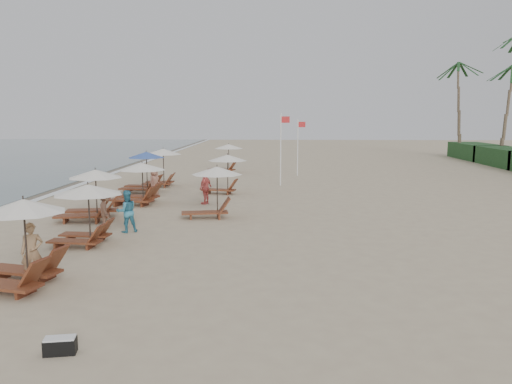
{
  "coord_description": "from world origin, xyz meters",
  "views": [
    {
      "loc": [
        1.49,
        -16.76,
        4.41
      ],
      "look_at": [
        0.66,
        4.22,
        1.3
      ],
      "focal_mm": 36.14,
      "sensor_mm": 36.0,
      "label": 1
    }
  ],
  "objects_px": {
    "lounger_station_5": "(161,166)",
    "inland_station_1": "(224,169)",
    "lounger_station_3": "(137,184)",
    "lounger_station_4": "(142,174)",
    "beachgoer_mid_b": "(105,210)",
    "flag_pole_near": "(281,146)",
    "lounger_station_1": "(84,211)",
    "lounger_station_2": "(90,197)",
    "inland_station_2": "(225,156)",
    "duffel_bag": "(60,345)",
    "beachgoer_far_a": "(206,188)",
    "beachgoer_far_b": "(154,182)",
    "beachgoer_near": "(32,252)",
    "lounger_station_0": "(16,248)",
    "beachgoer_mid_a": "(127,211)",
    "inland_station_0": "(212,187)"
  },
  "relations": [
    {
      "from": "lounger_station_5",
      "to": "inland_station_1",
      "type": "xyz_separation_m",
      "value": [
        4.29,
        -2.92,
        0.09
      ]
    },
    {
      "from": "lounger_station_3",
      "to": "lounger_station_4",
      "type": "height_order",
      "value": "lounger_station_4"
    },
    {
      "from": "beachgoer_mid_b",
      "to": "flag_pole_near",
      "type": "relative_size",
      "value": 0.33
    },
    {
      "from": "lounger_station_3",
      "to": "lounger_station_1",
      "type": "bearing_deg",
      "value": -87.13
    },
    {
      "from": "lounger_station_2",
      "to": "inland_station_2",
      "type": "bearing_deg",
      "value": 78.03
    },
    {
      "from": "lounger_station_3",
      "to": "duffel_bag",
      "type": "relative_size",
      "value": 4.56
    },
    {
      "from": "lounger_station_5",
      "to": "beachgoer_far_a",
      "type": "relative_size",
      "value": 1.5
    },
    {
      "from": "inland_station_2",
      "to": "beachgoer_far_b",
      "type": "xyz_separation_m",
      "value": [
        -2.78,
        -11.99,
        -0.53
      ]
    },
    {
      "from": "duffel_bag",
      "to": "lounger_station_3",
      "type": "bearing_deg",
      "value": 100.26
    },
    {
      "from": "beachgoer_near",
      "to": "duffel_bag",
      "type": "bearing_deg",
      "value": -82.78
    },
    {
      "from": "inland_station_2",
      "to": "beachgoer_mid_b",
      "type": "height_order",
      "value": "inland_station_2"
    },
    {
      "from": "lounger_station_1",
      "to": "flag_pole_near",
      "type": "relative_size",
      "value": 0.55
    },
    {
      "from": "beachgoer_near",
      "to": "beachgoer_mid_b",
      "type": "height_order",
      "value": "beachgoer_near"
    },
    {
      "from": "inland_station_2",
      "to": "beachgoer_far_a",
      "type": "bearing_deg",
      "value": -88.28
    },
    {
      "from": "lounger_station_4",
      "to": "inland_station_2",
      "type": "relative_size",
      "value": 0.93
    },
    {
      "from": "lounger_station_1",
      "to": "lounger_station_5",
      "type": "xyz_separation_m",
      "value": [
        -0.69,
        14.89,
        0.14
      ]
    },
    {
      "from": "lounger_station_1",
      "to": "lounger_station_2",
      "type": "xyz_separation_m",
      "value": [
        -1.37,
        4.28,
        -0.18
      ]
    },
    {
      "from": "inland_station_1",
      "to": "beachgoer_mid_b",
      "type": "distance_m",
      "value": 10.13
    },
    {
      "from": "lounger_station_0",
      "to": "lounger_station_2",
      "type": "xyz_separation_m",
      "value": [
        -1.28,
        8.79,
        -0.05
      ]
    },
    {
      "from": "flag_pole_near",
      "to": "lounger_station_2",
      "type": "bearing_deg",
      "value": -126.07
    },
    {
      "from": "inland_station_1",
      "to": "lounger_station_1",
      "type": "bearing_deg",
      "value": -106.76
    },
    {
      "from": "lounger_station_3",
      "to": "beachgoer_mid_a",
      "type": "xyz_separation_m",
      "value": [
        1.31,
        -6.35,
        -0.19
      ]
    },
    {
      "from": "flag_pole_near",
      "to": "beachgoer_near",
      "type": "bearing_deg",
      "value": -109.29
    },
    {
      "from": "lounger_station_0",
      "to": "beachgoer_near",
      "type": "bearing_deg",
      "value": 76.58
    },
    {
      "from": "lounger_station_4",
      "to": "beachgoer_near",
      "type": "bearing_deg",
      "value": -85.55
    },
    {
      "from": "inland_station_2",
      "to": "beachgoer_far_b",
      "type": "bearing_deg",
      "value": -103.07
    },
    {
      "from": "lounger_station_1",
      "to": "flag_pole_near",
      "type": "distance_m",
      "value": 17.12
    },
    {
      "from": "lounger_station_4",
      "to": "inland_station_1",
      "type": "bearing_deg",
      "value": -4.95
    },
    {
      "from": "lounger_station_0",
      "to": "flag_pole_near",
      "type": "height_order",
      "value": "flag_pole_near"
    },
    {
      "from": "lounger_station_0",
      "to": "duffel_bag",
      "type": "xyz_separation_m",
      "value": [
        2.66,
        -3.65,
        -0.88
      ]
    },
    {
      "from": "beachgoer_mid_b",
      "to": "beachgoer_far_b",
      "type": "bearing_deg",
      "value": -26.99
    },
    {
      "from": "lounger_station_0",
      "to": "beachgoer_far_a",
      "type": "relative_size",
      "value": 1.58
    },
    {
      "from": "duffel_bag",
      "to": "flag_pole_near",
      "type": "height_order",
      "value": "flag_pole_near"
    },
    {
      "from": "lounger_station_0",
      "to": "inland_station_1",
      "type": "height_order",
      "value": "lounger_station_0"
    },
    {
      "from": "lounger_station_1",
      "to": "flag_pole_near",
      "type": "xyz_separation_m",
      "value": [
        6.89,
        15.62,
        1.36
      ]
    },
    {
      "from": "beachgoer_mid_b",
      "to": "lounger_station_3",
      "type": "bearing_deg",
      "value": -24.59
    },
    {
      "from": "beachgoer_mid_b",
      "to": "flag_pole_near",
      "type": "bearing_deg",
      "value": -55.66
    },
    {
      "from": "lounger_station_2",
      "to": "beachgoer_far_a",
      "type": "distance_m",
      "value": 6.03
    },
    {
      "from": "lounger_station_3",
      "to": "flag_pole_near",
      "type": "bearing_deg",
      "value": 45.04
    },
    {
      "from": "beachgoer_far_a",
      "to": "lounger_station_5",
      "type": "bearing_deg",
      "value": -125.12
    },
    {
      "from": "beachgoer_mid_a",
      "to": "beachgoer_far_a",
      "type": "height_order",
      "value": "beachgoer_far_a"
    },
    {
      "from": "lounger_station_2",
      "to": "inland_station_0",
      "type": "xyz_separation_m",
      "value": [
        5.15,
        0.67,
        0.35
      ]
    },
    {
      "from": "lounger_station_2",
      "to": "flag_pole_near",
      "type": "relative_size",
      "value": 0.61
    },
    {
      "from": "beachgoer_near",
      "to": "lounger_station_0",
      "type": "bearing_deg",
      "value": -126.97
    },
    {
      "from": "inland_station_0",
      "to": "beachgoer_mid_a",
      "type": "relative_size",
      "value": 1.7
    },
    {
      "from": "lounger_station_5",
      "to": "lounger_station_2",
      "type": "bearing_deg",
      "value": -93.7
    },
    {
      "from": "lounger_station_0",
      "to": "beachgoer_far_a",
      "type": "height_order",
      "value": "lounger_station_0"
    },
    {
      "from": "lounger_station_5",
      "to": "beachgoer_far_b",
      "type": "height_order",
      "value": "lounger_station_5"
    },
    {
      "from": "beachgoer_mid_b",
      "to": "beachgoer_far_a",
      "type": "xyz_separation_m",
      "value": [
        3.17,
        5.82,
        0.09
      ]
    },
    {
      "from": "lounger_station_5",
      "to": "beachgoer_far_b",
      "type": "xyz_separation_m",
      "value": [
        0.5,
        -3.89,
        -0.53
      ]
    }
  ]
}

